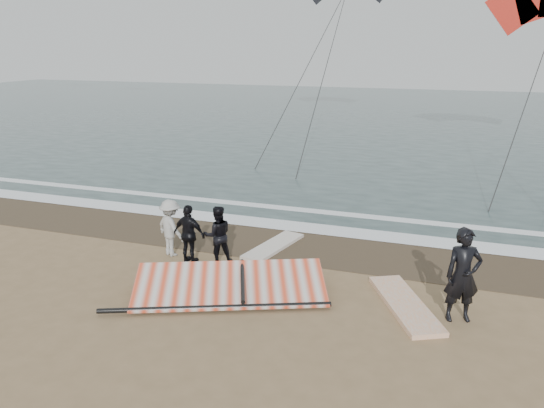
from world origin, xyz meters
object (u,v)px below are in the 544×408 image
(man_main, at_px, (463,275))
(sail_rig, at_px, (230,285))
(board_cream, at_px, (274,246))
(board_white, at_px, (405,304))

(man_main, bearing_deg, sail_rig, 165.62)
(sail_rig, bearing_deg, board_cream, 89.43)
(man_main, height_order, board_cream, man_main)
(board_white, relative_size, sail_rig, 0.59)
(board_white, xyz_separation_m, board_cream, (-3.77, 2.31, -0.00))
(man_main, relative_size, board_cream, 0.84)
(board_white, bearing_deg, sail_rig, 162.98)
(man_main, distance_m, board_cream, 5.56)
(board_white, height_order, board_cream, board_white)
(board_white, distance_m, sail_rig, 3.86)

